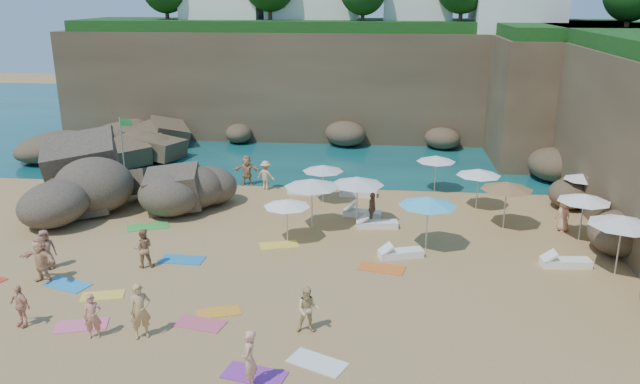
# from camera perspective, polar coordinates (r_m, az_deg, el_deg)

# --- Properties ---
(ground) EXTENTS (120.00, 120.00, 0.00)m
(ground) POSITION_cam_1_polar(r_m,az_deg,el_deg) (26.78, -4.96, -5.89)
(ground) COLOR tan
(ground) RESTS_ON ground
(seawater) EXTENTS (120.00, 120.00, 0.00)m
(seawater) POSITION_cam_1_polar(r_m,az_deg,el_deg) (55.33, 0.89, 6.55)
(seawater) COLOR #0C4751
(seawater) RESTS_ON ground
(cliff_back) EXTENTS (44.00, 8.00, 8.00)m
(cliff_back) POSITION_cam_1_polar(r_m,az_deg,el_deg) (49.61, 2.72, 9.92)
(cliff_back) COLOR brown
(cliff_back) RESTS_ON ground
(cliff_corner) EXTENTS (10.00, 12.00, 8.00)m
(cliff_corner) POSITION_cam_1_polar(r_m,az_deg,el_deg) (46.20, 21.43, 8.16)
(cliff_corner) COLOR brown
(cliff_corner) RESTS_ON ground
(rock_promontory) EXTENTS (12.00, 7.00, 2.00)m
(rock_promontory) POSITION_cam_1_polar(r_m,az_deg,el_deg) (44.40, -15.11, 3.14)
(rock_promontory) COLOR brown
(rock_promontory) RESTS_ON ground
(marina_masts) EXTENTS (3.10, 0.10, 6.00)m
(marina_masts) POSITION_cam_1_polar(r_m,az_deg,el_deg) (58.65, -15.60, 9.51)
(marina_masts) COLOR white
(marina_masts) RESTS_ON ground
(rock_outcrop) EXTENTS (9.62, 8.42, 3.22)m
(rock_outcrop) POSITION_cam_1_polar(r_m,az_deg,el_deg) (33.37, -16.85, -1.77)
(rock_outcrop) COLOR brown
(rock_outcrop) RESTS_ON ground
(flag_pole) EXTENTS (0.74, 0.16, 3.83)m
(flag_pole) POSITION_cam_1_polar(r_m,az_deg,el_deg) (38.53, -17.51, 4.51)
(flag_pole) COLOR silver
(flag_pole) RESTS_ON ground
(parasol_0) EXTENTS (2.19, 2.19, 2.07)m
(parasol_0) POSITION_cam_1_polar(r_m,az_deg,el_deg) (32.90, 0.28, 2.20)
(parasol_0) COLOR silver
(parasol_0) RESTS_ON ground
(parasol_1) EXTENTS (2.18, 2.18, 2.07)m
(parasol_1) POSITION_cam_1_polar(r_m,az_deg,el_deg) (35.42, 10.57, 3.02)
(parasol_1) COLOR silver
(parasol_1) RESTS_ON ground
(parasol_2) EXTENTS (2.56, 2.56, 2.42)m
(parasol_2) POSITION_cam_1_polar(r_m,az_deg,el_deg) (29.57, 3.43, 1.03)
(parasol_2) COLOR silver
(parasol_2) RESTS_ON ground
(parasol_3) EXTENTS (2.04, 2.04, 1.93)m
(parasol_3) POSITION_cam_1_polar(r_m,az_deg,el_deg) (34.55, 23.01, 1.30)
(parasol_3) COLOR silver
(parasol_3) RESTS_ON ground
(parasol_4) EXTENTS (2.46, 2.46, 2.33)m
(parasol_4) POSITION_cam_1_polar(r_m,az_deg,el_deg) (34.09, 25.24, 1.45)
(parasol_4) COLOR silver
(parasol_4) RESTS_ON ground
(parasol_5) EXTENTS (2.61, 2.61, 2.47)m
(parasol_5) POSITION_cam_1_polar(r_m,az_deg,el_deg) (29.02, -0.75, 0.84)
(parasol_5) COLOR silver
(parasol_5) RESTS_ON ground
(parasol_6) EXTENTS (2.44, 2.44, 2.31)m
(parasol_6) POSITION_cam_1_polar(r_m,az_deg,el_deg) (30.39, 16.72, 0.56)
(parasol_6) COLOR silver
(parasol_6) RESTS_ON ground
(parasol_7) EXTENTS (2.27, 2.27, 2.15)m
(parasol_7) POSITION_cam_1_polar(r_m,az_deg,el_deg) (32.90, 14.31, 1.77)
(parasol_7) COLOR silver
(parasol_7) RESTS_ON ground
(parasol_8) EXTENTS (2.33, 2.33, 2.20)m
(parasol_8) POSITION_cam_1_polar(r_m,az_deg,el_deg) (30.11, 23.02, -0.48)
(parasol_8) COLOR silver
(parasol_8) RESTS_ON ground
(parasol_9) EXTENTS (2.09, 2.09, 1.98)m
(parasol_9) POSITION_cam_1_polar(r_m,az_deg,el_deg) (27.67, -3.05, -1.02)
(parasol_9) COLOR silver
(parasol_9) RESTS_ON ground
(parasol_10) EXTENTS (2.54, 2.54, 2.40)m
(parasol_10) POSITION_cam_1_polar(r_m,az_deg,el_deg) (27.07, 9.86, -0.83)
(parasol_10) COLOR silver
(parasol_10) RESTS_ON ground
(parasol_11) EXTENTS (2.62, 2.62, 2.48)m
(parasol_11) POSITION_cam_1_polar(r_m,az_deg,el_deg) (26.92, 25.97, -2.36)
(parasol_11) COLOR silver
(parasol_11) RESTS_ON ground
(lounger_0) EXTENTS (1.59, 0.62, 0.24)m
(lounger_0) POSITION_cam_1_polar(r_m,az_deg,el_deg) (34.85, -1.66, 0.04)
(lounger_0) COLOR white
(lounger_0) RESTS_ON ground
(lounger_1) EXTENTS (2.06, 0.73, 0.32)m
(lounger_1) POSITION_cam_1_polar(r_m,az_deg,el_deg) (34.51, 3.51, -0.10)
(lounger_1) COLOR white
(lounger_1) RESTS_ON ground
(lounger_2) EXTENTS (1.96, 0.90, 0.29)m
(lounger_2) POSITION_cam_1_polar(r_m,az_deg,el_deg) (31.39, 3.89, -1.97)
(lounger_2) COLOR white
(lounger_2) RESTS_ON ground
(lounger_3) EXTENTS (2.03, 0.86, 0.31)m
(lounger_3) POSITION_cam_1_polar(r_m,az_deg,el_deg) (29.98, 5.23, -2.95)
(lounger_3) COLOR white
(lounger_3) RESTS_ON ground
(lounger_4) EXTENTS (2.02, 0.79, 0.31)m
(lounger_4) POSITION_cam_1_polar(r_m,az_deg,el_deg) (27.63, 21.55, -6.02)
(lounger_4) COLOR white
(lounger_4) RESTS_ON ground
(lounger_5) EXTENTS (2.00, 1.19, 0.29)m
(lounger_5) POSITION_cam_1_polar(r_m,az_deg,el_deg) (26.83, 7.39, -5.59)
(lounger_5) COLOR white
(lounger_5) RESTS_ON ground
(towel_0) EXTENTS (1.97, 1.41, 0.03)m
(towel_0) POSITION_cam_1_polar(r_m,az_deg,el_deg) (26.07, -22.12, -7.86)
(towel_0) COLOR #2792D4
(towel_0) RESTS_ON ground
(towel_1) EXTENTS (1.87, 1.29, 0.03)m
(towel_1) POSITION_cam_1_polar(r_m,az_deg,el_deg) (22.93, -20.97, -11.32)
(towel_1) COLOR #F25E8B
(towel_1) RESTS_ON ground
(towel_2) EXTENTS (1.67, 1.24, 0.03)m
(towel_2) POSITION_cam_1_polar(r_m,az_deg,el_deg) (22.56, -9.23, -10.78)
(towel_2) COLOR orange
(towel_2) RESTS_ON ground
(towel_4) EXTENTS (1.69, 1.16, 0.03)m
(towel_4) POSITION_cam_1_polar(r_m,az_deg,el_deg) (24.74, -19.25, -8.93)
(towel_4) COLOR yellow
(towel_4) RESTS_ON ground
(towel_6) EXTENTS (2.00, 1.30, 0.03)m
(towel_6) POSITION_cam_1_polar(r_m,az_deg,el_deg) (19.14, -6.02, -16.29)
(towel_6) COLOR purple
(towel_6) RESTS_ON ground
(towel_8) EXTENTS (1.86, 0.97, 0.03)m
(towel_8) POSITION_cam_1_polar(r_m,az_deg,el_deg) (26.97, -12.49, -6.05)
(towel_8) COLOR #227DB9
(towel_8) RESTS_ON ground
(towel_9) EXTENTS (1.82, 1.15, 0.03)m
(towel_9) POSITION_cam_1_polar(r_m,az_deg,el_deg) (21.95, -10.93, -11.73)
(towel_9) COLOR #CE5065
(towel_9) RESTS_ON ground
(towel_10) EXTENTS (2.00, 1.29, 0.03)m
(towel_10) POSITION_cam_1_polar(r_m,az_deg,el_deg) (25.67, 5.65, -6.95)
(towel_10) COLOR orange
(towel_10) RESTS_ON ground
(towel_11) EXTENTS (2.16, 1.66, 0.03)m
(towel_11) POSITION_cam_1_polar(r_m,az_deg,el_deg) (31.06, -15.46, -3.06)
(towel_11) COLOR green
(towel_11) RESTS_ON ground
(towel_12) EXTENTS (1.88, 1.33, 0.03)m
(towel_12) POSITION_cam_1_polar(r_m,az_deg,el_deg) (27.86, -3.77, -4.86)
(towel_12) COLOR yellow
(towel_12) RESTS_ON ground
(towel_13) EXTENTS (1.97, 1.53, 0.03)m
(towel_13) POSITION_cam_1_polar(r_m,az_deg,el_deg) (19.57, -0.24, -15.32)
(towel_13) COLOR white
(towel_13) RESTS_ON ground
(person_stand_0) EXTENTS (0.65, 0.53, 1.53)m
(person_stand_0) POSITION_cam_1_polar(r_m,az_deg,el_deg) (21.73, -20.07, -10.63)
(person_stand_0) COLOR tan
(person_stand_0) RESTS_ON ground
(person_stand_1) EXTENTS (0.95, 0.83, 1.65)m
(person_stand_1) POSITION_cam_1_polar(r_m,az_deg,el_deg) (26.39, -15.86, -4.95)
(person_stand_1) COLOR #A67B53
(person_stand_1) RESTS_ON ground
(person_stand_2) EXTENTS (1.17, 0.76, 1.68)m
(person_stand_2) POSITION_cam_1_polar(r_m,az_deg,el_deg) (35.53, -4.98, 1.54)
(person_stand_2) COLOR #D5B379
(person_stand_2) RESTS_ON ground
(person_stand_3) EXTENTS (0.52, 0.99, 1.61)m
(person_stand_3) POSITION_cam_1_polar(r_m,az_deg,el_deg) (30.11, 4.79, -1.53)
(person_stand_3) COLOR #8D6146
(person_stand_3) RESTS_ON ground
(person_stand_4) EXTENTS (0.76, 0.87, 1.57)m
(person_stand_4) POSITION_cam_1_polar(r_m,az_deg,el_deg) (31.36, 21.37, -1.97)
(person_stand_4) COLOR tan
(person_stand_4) RESTS_ON ground
(person_stand_5) EXTENTS (1.69, 0.63, 1.79)m
(person_stand_5) POSITION_cam_1_polar(r_m,az_deg,el_deg) (36.47, -6.71, 1.99)
(person_stand_5) COLOR tan
(person_stand_5) RESTS_ON ground
(person_stand_6) EXTENTS (0.45, 0.66, 1.78)m
(person_stand_6) POSITION_cam_1_polar(r_m,az_deg,el_deg) (18.22, -6.50, -14.95)
(person_stand_6) COLOR #EAA884
(person_stand_6) RESTS_ON ground
(person_lie_1) EXTENTS (1.30, 1.67, 0.36)m
(person_lie_1) POSITION_cam_1_polar(r_m,az_deg,el_deg) (23.60, -25.55, -10.62)
(person_lie_1) COLOR #EFAD87
(person_lie_1) RESTS_ON ground
(person_lie_2) EXTENTS (1.48, 1.82, 0.44)m
(person_lie_2) POSITION_cam_1_polar(r_m,az_deg,el_deg) (27.78, -23.65, -6.01)
(person_lie_2) COLOR #97604B
(person_lie_2) RESTS_ON ground
(person_lie_3) EXTENTS (2.16, 2.25, 0.49)m
(person_lie_3) POSITION_cam_1_polar(r_m,az_deg,el_deg) (26.60, -23.98, -7.04)
(person_lie_3) COLOR #E0A475
(person_lie_3) RESTS_ON ground
(person_lie_4) EXTENTS (1.54, 1.94, 0.45)m
(person_lie_4) POSITION_cam_1_polar(r_m,az_deg,el_deg) (21.52, -15.94, -12.14)
(person_lie_4) COLOR tan
(person_lie_4) RESTS_ON ground
(person_lie_5) EXTENTS (0.91, 1.65, 0.60)m
(person_lie_5) POSITION_cam_1_polar(r_m,az_deg,el_deg) (20.97, -1.10, -11.97)
(person_lie_5) COLOR #E1BF80
(person_lie_5) RESTS_ON ground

